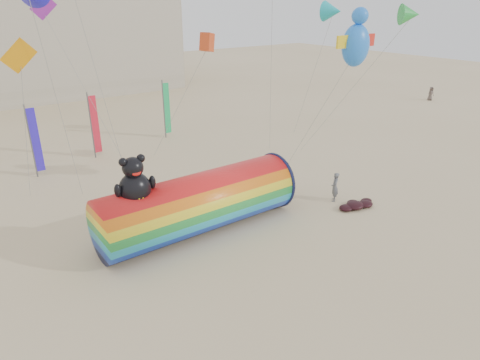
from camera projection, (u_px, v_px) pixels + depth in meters
ground at (249, 232)px, 23.09m from camera, size 160.00×160.00×0.00m
windsock_assembly at (199, 202)px, 22.67m from camera, size 10.96×3.34×5.05m
kite_handler at (335, 187)px, 26.33m from camera, size 0.79×0.78×1.85m
fabric_bundle at (357, 205)px, 25.75m from camera, size 2.62×1.35×0.41m
festival_banners at (104, 123)px, 33.53m from camera, size 12.33×3.20×5.20m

